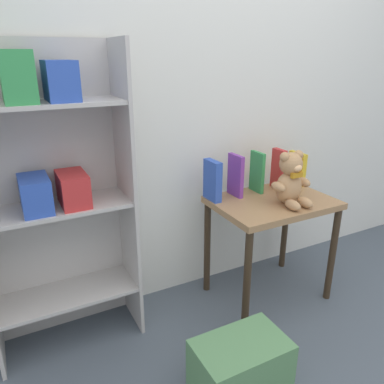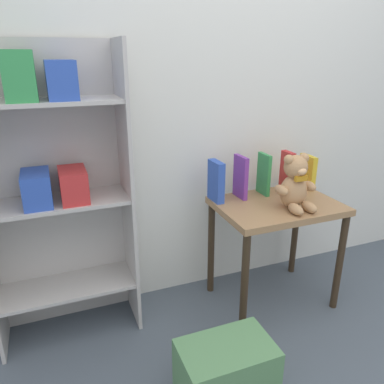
% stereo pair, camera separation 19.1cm
% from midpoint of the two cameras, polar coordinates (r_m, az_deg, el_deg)
% --- Properties ---
extents(wall_back, '(4.80, 0.06, 2.50)m').
position_cam_midpoint_polar(wall_back, '(2.21, 0.94, 16.26)').
color(wall_back, silver).
rests_on(wall_back, ground_plane).
extents(bookshelf_side, '(0.69, 0.30, 1.48)m').
position_cam_midpoint_polar(bookshelf_side, '(1.87, -23.33, 0.92)').
color(bookshelf_side, '#BCB7B2').
rests_on(bookshelf_side, ground_plane).
extents(display_table, '(0.67, 0.48, 0.63)m').
position_cam_midpoint_polar(display_table, '(2.19, 9.59, -3.54)').
color(display_table, '#9E754C').
rests_on(display_table, ground_plane).
extents(teddy_bear, '(0.23, 0.21, 0.30)m').
position_cam_midpoint_polar(teddy_bear, '(2.07, 12.28, 1.67)').
color(teddy_bear, tan).
rests_on(teddy_bear, display_table).
extents(book_standing_blue, '(0.05, 0.13, 0.23)m').
position_cam_midpoint_polar(book_standing_blue, '(2.08, 0.53, 1.72)').
color(book_standing_blue, '#2D51B7').
rests_on(book_standing_blue, display_table).
extents(book_standing_purple, '(0.03, 0.13, 0.24)m').
position_cam_midpoint_polar(book_standing_purple, '(2.15, 4.14, 2.49)').
color(book_standing_purple, purple).
rests_on(book_standing_purple, display_table).
extents(book_standing_green, '(0.02, 0.12, 0.24)m').
position_cam_midpoint_polar(book_standing_green, '(2.23, 7.48, 3.01)').
color(book_standing_green, '#33934C').
rests_on(book_standing_green, display_table).
extents(book_standing_red, '(0.03, 0.10, 0.24)m').
position_cam_midpoint_polar(book_standing_red, '(2.31, 10.74, 3.44)').
color(book_standing_red, red).
rests_on(book_standing_red, display_table).
extents(book_standing_yellow, '(0.04, 0.14, 0.21)m').
position_cam_midpoint_polar(book_standing_yellow, '(2.41, 13.53, 3.48)').
color(book_standing_yellow, gold).
rests_on(book_standing_yellow, display_table).
extents(storage_bin, '(0.39, 0.25, 0.29)m').
position_cam_midpoint_polar(storage_bin, '(1.75, 3.94, -25.64)').
color(storage_bin, '#568956').
rests_on(storage_bin, ground_plane).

